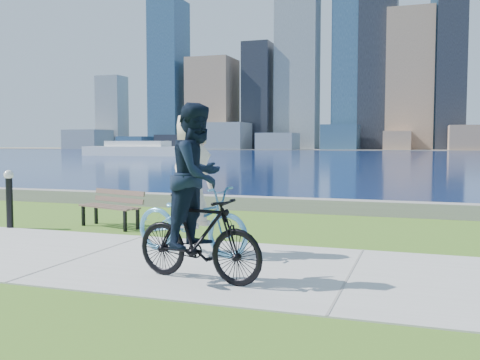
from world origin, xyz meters
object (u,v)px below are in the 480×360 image
object	(u,v)px
park_bench	(113,205)
cyclist_man	(198,207)
cyclist_woman	(191,202)
bollard_lamp	(9,195)

from	to	relation	value
park_bench	cyclist_man	xyz separation A→B (m)	(3.42, -3.48, 0.49)
park_bench	cyclist_woman	distance (m)	3.35
bollard_lamp	park_bench	bearing A→B (deg)	23.73
cyclist_man	park_bench	bearing A→B (deg)	55.23
park_bench	bollard_lamp	world-z (taller)	bollard_lamp
cyclist_man	cyclist_woman	bearing A→B (deg)	37.67
bollard_lamp	cyclist_man	world-z (taller)	cyclist_man
bollard_lamp	cyclist_man	distance (m)	5.95
cyclist_woman	cyclist_man	xyz separation A→B (m)	(0.76, -1.49, 0.12)
cyclist_woman	park_bench	bearing A→B (deg)	63.47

